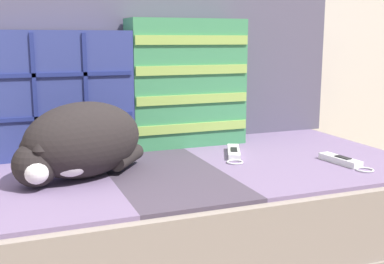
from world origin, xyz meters
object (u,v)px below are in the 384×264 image
(sleeping_cat, at_px, (80,143))
(game_remote_near, at_px, (342,161))
(throw_pillow_quilted, at_px, (59,94))
(throw_pillow_striped, at_px, (186,83))
(couch, at_px, (105,227))
(game_remote_far, at_px, (234,153))

(sleeping_cat, relative_size, game_remote_near, 2.02)
(throw_pillow_quilted, bearing_deg, throw_pillow_striped, -0.07)
(sleeping_cat, bearing_deg, throw_pillow_quilted, 93.43)
(game_remote_near, bearing_deg, couch, 162.87)
(throw_pillow_striped, height_order, game_remote_near, throw_pillow_striped)
(sleeping_cat, bearing_deg, throw_pillow_striped, 35.50)
(sleeping_cat, bearing_deg, game_remote_near, -10.17)
(game_remote_far, bearing_deg, throw_pillow_quilted, 156.95)
(throw_pillow_quilted, xyz_separation_m, sleeping_cat, (0.02, -0.29, -0.10))
(sleeping_cat, xyz_separation_m, game_remote_near, (0.72, -0.13, -0.08))
(throw_pillow_striped, relative_size, game_remote_near, 2.18)
(couch, bearing_deg, sleeping_cat, -134.46)
(couch, xyz_separation_m, throw_pillow_striped, (0.33, 0.21, 0.38))
(couch, height_order, game_remote_far, game_remote_far)
(game_remote_near, bearing_deg, sleeping_cat, 169.83)
(couch, relative_size, game_remote_far, 9.29)
(couch, distance_m, game_remote_far, 0.45)
(couch, xyz_separation_m, game_remote_near, (0.65, -0.20, 0.18))
(throw_pillow_quilted, distance_m, game_remote_near, 0.87)
(throw_pillow_quilted, bearing_deg, game_remote_far, -23.05)
(sleeping_cat, distance_m, game_remote_far, 0.49)
(sleeping_cat, height_order, game_remote_far, sleeping_cat)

